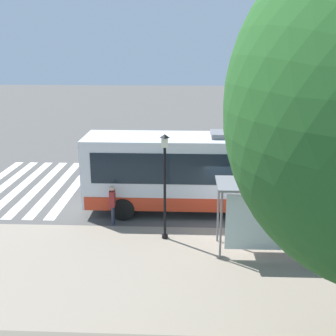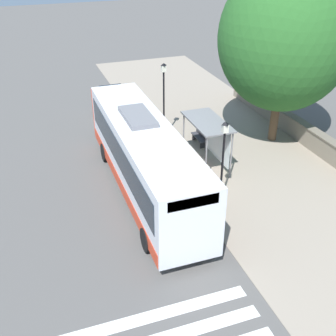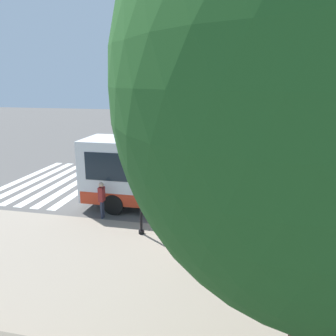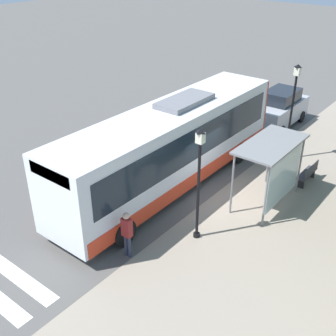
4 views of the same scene
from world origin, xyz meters
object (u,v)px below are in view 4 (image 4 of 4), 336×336
object	(u,v)px
street_lamp_near	(199,176)
parked_car_behind_bus	(279,109)
pedestrian	(127,231)
street_lamp_far	(292,106)
bench	(308,173)
bus	(171,145)
bus_shelter	(274,155)

from	to	relation	value
street_lamp_near	parked_car_behind_bus	bearing A→B (deg)	-78.73
pedestrian	street_lamp_far	distance (m)	10.09
street_lamp_near	street_lamp_far	distance (m)	7.63
pedestrian	street_lamp_near	distance (m)	2.96
pedestrian	bench	bearing A→B (deg)	-108.59
bus	bench	size ratio (longest dim) A/B	8.02
street_lamp_near	street_lamp_far	world-z (taller)	street_lamp_far
bus	pedestrian	bearing A→B (deg)	110.59
bus	street_lamp_near	distance (m)	3.78
bus	street_lamp_far	size ratio (longest dim) A/B	2.58
bus	parked_car_behind_bus	size ratio (longest dim) A/B	2.83
bus_shelter	street_lamp_far	bearing A→B (deg)	-74.43
street_lamp_far	bus	bearing A→B (deg)	62.12
bus_shelter	street_lamp_far	xyz separation A→B (m)	(1.13, -4.06, 0.55)
street_lamp_near	street_lamp_far	xyz separation A→B (m)	(0.12, -7.63, 0.24)
bus	pedestrian	xyz separation A→B (m)	(-1.71, 4.56, -0.88)
bus	street_lamp_far	world-z (taller)	street_lamp_far
pedestrian	parked_car_behind_bus	bearing A→B (deg)	-85.61
street_lamp_near	parked_car_behind_bus	distance (m)	11.70
bench	bus_shelter	bearing A→B (deg)	77.20
bench	street_lamp_near	xyz separation A→B (m)	(1.59, 6.12, 2.02)
bus	bus_shelter	bearing A→B (deg)	-162.24
bus	parked_car_behind_bus	distance (m)	9.14
bus_shelter	pedestrian	size ratio (longest dim) A/B	1.93
bench	pedestrian	bearing A→B (deg)	71.41
bus_shelter	bus	bearing A→B (deg)	17.76
pedestrian	bench	xyz separation A→B (m)	(-2.82, -8.37, -0.55)
bus_shelter	bench	size ratio (longest dim) A/B	2.25
bus_shelter	parked_car_behind_bus	xyz separation A→B (m)	(3.28, -7.81, -1.19)
bench	street_lamp_near	distance (m)	6.64
pedestrian	street_lamp_near	xyz separation A→B (m)	(-1.22, -2.26, 1.47)
parked_car_behind_bus	bus	bearing A→B (deg)	85.80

